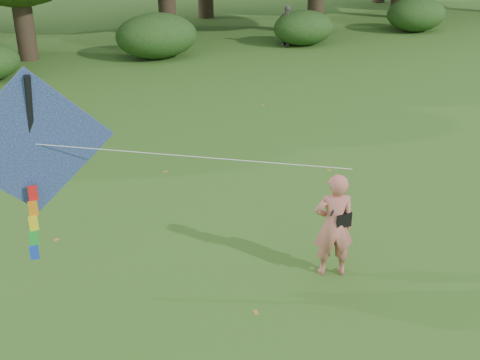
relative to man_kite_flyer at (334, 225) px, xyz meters
name	(u,v)px	position (x,y,z in m)	size (l,w,h in m)	color
ground	(346,296)	(-0.17, -0.69, -0.95)	(100.00, 100.00, 0.00)	#265114
man_kite_flyer	(334,225)	(0.00, 0.00, 0.00)	(0.69, 0.46, 1.90)	#C56C5C
bystander_right	(287,25)	(9.10, 17.01, -0.04)	(1.06, 0.44, 1.82)	slate
crossbody_bag	(341,218)	(0.12, -0.03, 0.13)	(0.43, 0.20, 0.73)	black
flying_kite	(33,147)	(-4.47, 1.57, 1.67)	(5.97, 1.96, 3.19)	#2947B5
shrub_band	(70,47)	(-0.89, 16.91, -0.10)	(39.15, 3.22, 1.88)	#264919
fallen_leaves	(356,223)	(1.50, 1.29, -0.95)	(11.89, 13.63, 0.01)	olive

